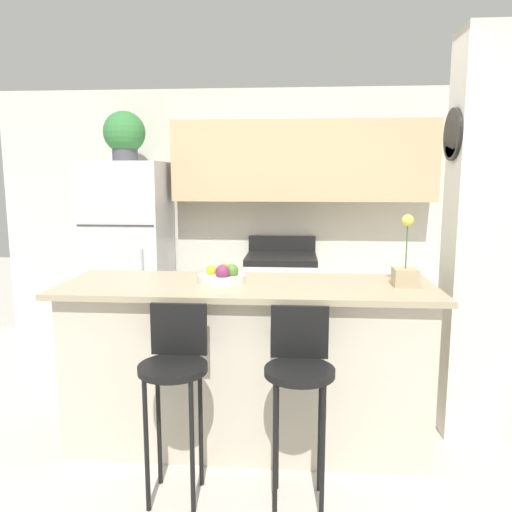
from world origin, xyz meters
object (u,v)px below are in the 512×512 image
(bar_stool_right, at_px, (299,375))
(fruit_bowl, at_px, (222,276))
(trash_bin, at_px, (185,334))
(orchid_vase, at_px, (406,269))
(stove_range, at_px, (281,300))
(bar_stool_left, at_px, (175,371))
(potted_plant_on_fridge, at_px, (124,135))
(refrigerator, at_px, (129,255))

(bar_stool_right, bearing_deg, fruit_bowl, 128.75)
(fruit_bowl, relative_size, trash_bin, 0.78)
(orchid_vase, bearing_deg, stove_range, 113.02)
(orchid_vase, bearing_deg, bar_stool_right, -137.56)
(fruit_bowl, xyz_separation_m, trash_bin, (-0.59, 1.53, -0.87))
(bar_stool_left, xyz_separation_m, bar_stool_right, (0.64, 0.00, 0.00))
(potted_plant_on_fridge, bearing_deg, bar_stool_left, -66.73)
(bar_stool_left, height_order, fruit_bowl, fruit_bowl)
(stove_range, distance_m, trash_bin, 0.99)
(bar_stool_right, bearing_deg, refrigerator, 124.96)
(refrigerator, relative_size, bar_stool_right, 1.80)
(potted_plant_on_fridge, xyz_separation_m, trash_bin, (0.60, -0.25, -1.88))
(bar_stool_left, bearing_deg, refrigerator, 113.26)
(bar_stool_left, xyz_separation_m, fruit_bowl, (0.17, 0.59, 0.39))
(fruit_bowl, height_order, trash_bin, fruit_bowl)
(stove_range, bearing_deg, orchid_vase, -66.98)
(refrigerator, height_order, potted_plant_on_fridge, potted_plant_on_fridge)
(bar_stool_left, height_order, potted_plant_on_fridge, potted_plant_on_fridge)
(bar_stool_left, bearing_deg, fruit_bowl, 74.12)
(stove_range, relative_size, bar_stool_right, 1.06)
(potted_plant_on_fridge, xyz_separation_m, orchid_vase, (2.29, -1.80, -0.94))
(bar_stool_left, distance_m, fruit_bowl, 0.72)
(stove_range, height_order, fruit_bowl, fruit_bowl)
(potted_plant_on_fridge, relative_size, trash_bin, 1.25)
(refrigerator, xyz_separation_m, bar_stool_right, (1.66, -2.37, -0.23))
(refrigerator, bearing_deg, trash_bin, -22.91)
(bar_stool_right, distance_m, trash_bin, 2.42)
(fruit_bowl, distance_m, trash_bin, 1.86)
(stove_range, relative_size, bar_stool_left, 1.06)
(orchid_vase, bearing_deg, trash_bin, 137.62)
(stove_range, xyz_separation_m, bar_stool_left, (-0.48, -2.42, 0.22))
(bar_stool_right, relative_size, fruit_bowl, 3.41)
(bar_stool_right, bearing_deg, potted_plant_on_fridge, 124.95)
(refrigerator, height_order, trash_bin, refrigerator)
(bar_stool_left, bearing_deg, potted_plant_on_fridge, 113.27)
(stove_range, relative_size, potted_plant_on_fridge, 2.25)
(bar_stool_left, distance_m, orchid_vase, 1.46)
(stove_range, bearing_deg, refrigerator, -178.12)
(stove_range, bearing_deg, bar_stool_right, -86.37)
(fruit_bowl, bearing_deg, potted_plant_on_fridge, 123.62)
(fruit_bowl, bearing_deg, trash_bin, 111.05)
(bar_stool_right, relative_size, orchid_vase, 2.36)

